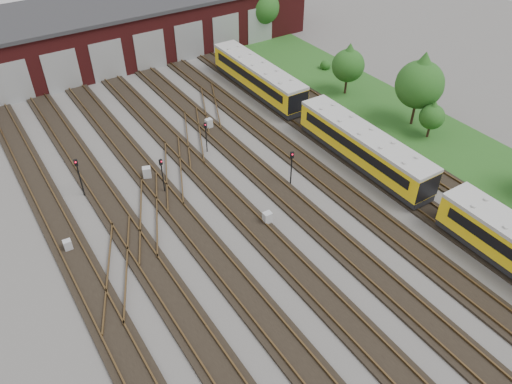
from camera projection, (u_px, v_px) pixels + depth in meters
ground at (316, 254)px, 34.38m from camera, size 120.00×120.00×0.00m
track_network at (309, 249)px, 34.63m from camera, size 30.40×70.00×0.33m
maintenance_shed at (105, 32)px, 58.61m from camera, size 51.00×12.50×6.35m
grass_verge at (403, 117)px, 49.12m from camera, size 8.00×55.00×0.05m
metro_train at (363, 146)px, 41.73m from camera, size 2.68×46.14×2.92m
signal_mast_0 at (79, 173)px, 38.15m from camera, size 0.30×0.28×3.42m
signal_mast_1 at (162, 172)px, 38.51m from camera, size 0.28×0.26×3.20m
signal_mast_2 at (292, 164)px, 39.31m from camera, size 0.31×0.30×3.19m
signal_mast_3 at (206, 133)px, 43.25m from camera, size 0.28×0.27×2.93m
relay_cabinet_0 at (68, 246)px, 34.41m from camera, size 0.58×0.49×0.91m
relay_cabinet_1 at (147, 173)px, 40.92m from camera, size 0.81×0.75×1.10m
relay_cabinet_2 at (267, 218)px, 36.56m from camera, size 0.64×0.54×1.03m
relay_cabinet_3 at (209, 124)px, 47.19m from camera, size 0.63×0.53×1.03m
relay_cabinet_4 at (378, 159)px, 42.62m from camera, size 0.78×0.73×1.04m
tree_0 at (263, 3)px, 62.81m from camera, size 4.20×4.20×6.95m
tree_1 at (349, 62)px, 50.96m from camera, size 3.36×3.36×5.56m
tree_2 at (421, 79)px, 45.25m from camera, size 4.42×4.42×7.33m
tree_3 at (433, 114)px, 44.81m from camera, size 2.28×2.28×3.77m
bush_1 at (326, 64)px, 57.67m from camera, size 1.22×1.22×1.22m
bush_2 at (349, 72)px, 55.73m from camera, size 1.45×1.45×1.45m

